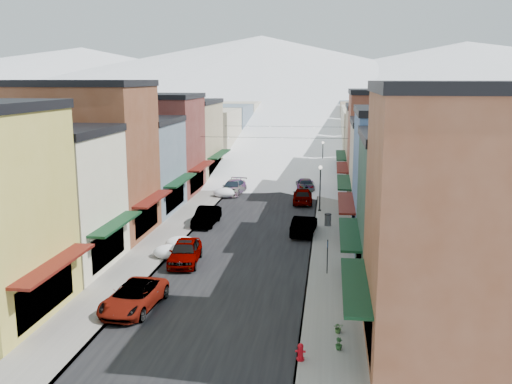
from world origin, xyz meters
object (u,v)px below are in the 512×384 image
(car_dark_hatch, at_px, (207,216))
(streetlamp_near, at_px, (320,182))
(car_green_sedan, at_px, (304,225))
(car_silver_sedan, at_px, (185,252))
(car_white_suv, at_px, (134,297))
(fire_hydrant, at_px, (300,352))
(trash_can, at_px, (328,220))

(car_dark_hatch, distance_m, streetlamp_near, 11.70)
(car_green_sedan, bearing_deg, car_dark_hatch, -7.73)
(car_silver_sedan, relative_size, streetlamp_near, 1.12)
(streetlamp_near, bearing_deg, car_dark_hatch, -147.53)
(car_white_suv, height_order, car_silver_sedan, car_silver_sedan)
(fire_hydrant, bearing_deg, car_silver_sedan, 123.56)
(car_silver_sedan, distance_m, fire_hydrant, 15.74)
(car_silver_sedan, height_order, car_green_sedan, car_silver_sedan)
(fire_hydrant, height_order, streetlamp_near, streetlamp_near)
(car_dark_hatch, bearing_deg, fire_hydrant, -66.20)
(car_green_sedan, distance_m, streetlamp_near, 8.51)
(car_silver_sedan, xyz_separation_m, car_green_sedan, (7.80, 8.55, -0.05))
(car_green_sedan, height_order, trash_can, car_green_sedan)
(trash_can, bearing_deg, fire_hydrant, -92.44)
(car_green_sedan, xyz_separation_m, trash_can, (1.93, 2.59, -0.10))
(car_dark_hatch, xyz_separation_m, trash_can, (10.53, 0.61, -0.10))
(car_green_sedan, bearing_deg, car_silver_sedan, 52.91)
(car_white_suv, height_order, car_dark_hatch, car_dark_hatch)
(car_silver_sedan, distance_m, trash_can, 14.79)
(car_silver_sedan, xyz_separation_m, fire_hydrant, (8.70, -13.11, -0.32))
(car_silver_sedan, height_order, car_dark_hatch, car_silver_sedan)
(car_green_sedan, relative_size, streetlamp_near, 1.08)
(car_white_suv, xyz_separation_m, trash_can, (10.53, 19.36, -0.05))
(fire_hydrant, xyz_separation_m, trash_can, (1.03, 24.25, 0.16))
(fire_hydrant, bearing_deg, trash_can, 87.56)
(car_dark_hatch, height_order, streetlamp_near, streetlamp_near)
(car_dark_hatch, height_order, car_green_sedan, car_dark_hatch)
(car_green_sedan, xyz_separation_m, streetlamp_near, (1.11, 8.17, 2.13))
(trash_can, bearing_deg, car_white_suv, -118.55)
(car_white_suv, relative_size, car_dark_hatch, 1.11)
(car_silver_sedan, bearing_deg, trash_can, 43.47)
(car_silver_sedan, relative_size, trash_can, 4.70)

